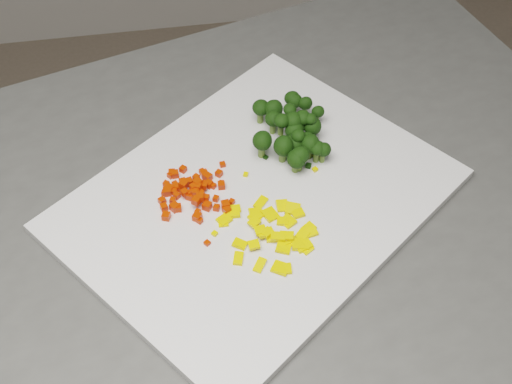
{
  "coord_description": "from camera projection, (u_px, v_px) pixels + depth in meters",
  "views": [
    {
      "loc": [
        0.2,
        -0.23,
        1.62
      ],
      "look_at": [
        0.29,
        0.37,
        0.92
      ],
      "focal_mm": 50.0,
      "sensor_mm": 36.0,
      "label": 1
    }
  ],
  "objects": [
    {
      "name": "carrot_cube_47",
      "position": [
        197.0,
        217.0,
        0.9
      ],
      "size": [
        0.01,
        0.01,
        0.01
      ],
      "primitive_type": "cube",
      "rotation": [
        0.0,
        0.0,
        2.51
      ],
      "color": "red",
      "rests_on": "carrot_pile"
    },
    {
      "name": "pepper_chunk_11",
      "position": [
        283.0,
        221.0,
        0.9
      ],
      "size": [
        0.02,
        0.02,
        0.01
      ],
      "primitive_type": "cube",
      "rotation": [
        0.01,
        0.08,
        2.84
      ],
      "color": "yellow",
      "rests_on": "pepper_pile"
    },
    {
      "name": "broccoli_floret_13",
      "position": [
        292.0,
        124.0,
        0.97
      ],
      "size": [
        0.03,
        0.03,
        0.03
      ],
      "primitive_type": null,
      "color": "black",
      "rests_on": "broccoli_pile"
    },
    {
      "name": "broccoli_floret_10",
      "position": [
        298.0,
        139.0,
        0.96
      ],
      "size": [
        0.03,
        0.03,
        0.03
      ],
      "primitive_type": null,
      "color": "black",
      "rests_on": "broccoli_pile"
    },
    {
      "name": "carrot_cube_42",
      "position": [
        170.0,
        188.0,
        0.93
      ],
      "size": [
        0.01,
        0.01,
        0.01
      ],
      "primitive_type": "cube",
      "rotation": [
        0.0,
        0.0,
        2.58
      ],
      "color": "red",
      "rests_on": "carrot_pile"
    },
    {
      "name": "carrot_cube_3",
      "position": [
        204.0,
        174.0,
        0.95
      ],
      "size": [
        0.01,
        0.01,
        0.01
      ],
      "primitive_type": "cube",
      "rotation": [
        0.0,
        0.0,
        1.81
      ],
      "color": "red",
      "rests_on": "carrot_pile"
    },
    {
      "name": "carrot_cube_48",
      "position": [
        190.0,
        196.0,
        0.92
      ],
      "size": [
        0.01,
        0.01,
        0.01
      ],
      "primitive_type": "cube",
      "rotation": [
        0.0,
        0.0,
        1.0
      ],
      "color": "red",
      "rests_on": "carrot_pile"
    },
    {
      "name": "broccoli_floret_16",
      "position": [
        293.0,
        136.0,
        0.98
      ],
      "size": [
        0.02,
        0.02,
        0.03
      ],
      "primitive_type": null,
      "color": "black",
      "rests_on": "broccoli_pile"
    },
    {
      "name": "carrot_cube_14",
      "position": [
        182.0,
        189.0,
        0.93
      ],
      "size": [
        0.01,
        0.01,
        0.01
      ],
      "primitive_type": "cube",
      "rotation": [
        0.0,
        0.0,
        1.52
      ],
      "color": "red",
      "rests_on": "carrot_pile"
    },
    {
      "name": "carrot_cube_9",
      "position": [
        219.0,
        173.0,
        0.95
      ],
      "size": [
        0.01,
        0.01,
        0.01
      ],
      "primitive_type": "cube",
      "rotation": [
        0.0,
        0.0,
        0.86
      ],
      "color": "red",
      "rests_on": "carrot_pile"
    },
    {
      "name": "carrot_cube_37",
      "position": [
        167.0,
        192.0,
        0.93
      ],
      "size": [
        0.01,
        0.01,
        0.01
      ],
      "primitive_type": "cube",
      "rotation": [
        0.0,
        0.0,
        0.05
      ],
      "color": "red",
      "rests_on": "carrot_pile"
    },
    {
      "name": "broccoli_floret_1",
      "position": [
        260.0,
        112.0,
        1.01
      ],
      "size": [
        0.03,
        0.03,
        0.04
      ],
      "primitive_type": null,
      "color": "black",
      "rests_on": "broccoli_pile"
    },
    {
      "name": "carrot_cube_51",
      "position": [
        189.0,
        182.0,
        0.94
      ],
      "size": [
        0.01,
        0.01,
        0.01
      ],
      "primitive_type": "cube",
      "rotation": [
        0.0,
        0.0,
        0.23
      ],
      "color": "red",
      "rests_on": "carrot_pile"
    },
    {
      "name": "broccoli_floret_7",
      "position": [
        316.0,
        152.0,
        0.96
      ],
      "size": [
        0.03,
        0.03,
        0.03
      ],
      "primitive_type": null,
      "color": "black",
      "rests_on": "broccoli_pile"
    },
    {
      "name": "broccoli_floret_18",
      "position": [
        296.0,
        147.0,
        0.97
      ],
      "size": [
        0.03,
        0.03,
        0.03
      ],
      "primitive_type": null,
      "color": "black",
      "rests_on": "broccoli_pile"
    },
    {
      "name": "stray_bit_0",
      "position": [
        223.0,
        164.0,
        0.96
      ],
      "size": [
        0.01,
        0.01,
        0.01
      ],
      "primitive_type": "cube",
      "rotation": [
        0.0,
        0.0,
        1.68
      ],
      "color": "red",
      "rests_on": "cutting_board"
    },
    {
      "name": "carrot_cube_39",
      "position": [
        171.0,
        175.0,
        0.95
      ],
      "size": [
        0.01,
        0.01,
        0.01
      ],
      "primitive_type": "cube",
      "rotation": [
        0.0,
        0.0,
        2.23
      ],
      "color": "red",
      "rests_on": "carrot_pile"
    },
    {
      "name": "pepper_chunk_25",
      "position": [
        240.0,
        244.0,
        0.88
      ],
      "size": [
        0.02,
        0.02,
        0.01
      ],
      "primitive_type": "cube",
      "rotation": [
        0.13,
        -0.14,
        2.59
      ],
      "color": "yellow",
      "rests_on": "pepper_pile"
    },
    {
      "name": "carrot_cube_57",
      "position": [
        195.0,
        194.0,
        0.93
      ],
      "size": [
        0.01,
        0.01,
        0.01
      ],
      "primitive_type": "cube",
      "rotation": [
        0.0,
        0.0,
        2.55
      ],
      "color": "red",
      "rests_on": "carrot_pile"
    },
    {
      "name": "broccoli_floret_8",
      "position": [
        283.0,
        150.0,
        0.96
      ],
      "size": [
        0.04,
        0.04,
        0.04
      ],
      "primitive_type": null,
      "color": "black",
      "rests_on": "broccoli_pile"
    },
    {
      "name": "carrot_cube_1",
      "position": [
        175.0,
        184.0,
        0.94
      ],
      "size": [
        0.01,
        0.01,
        0.01
      ],
      "primitive_type": "cube",
      "rotation": [
        0.0,
        0.0,
        1.95
      ],
      "color": "red",
      "rests_on": "carrot_pile"
    },
    {
      "name": "carrot_cube_20",
      "position": [
        190.0,
        193.0,
        0.92
      ],
      "size": [
        0.01,
        0.01,
        0.01
      ],
      "primitive_type": "cube",
      "rotation": [
        0.0,
        0.0,
        0.18
      ],
      "color": "red",
      "rests_on": "carrot_pile"
    },
    {
      "name": "carrot_cube_31",
      "position": [
        232.0,
        202.0,
        0.92
      ],
      "size": [
        0.01,
        0.01,
        0.01
      ],
      "primitive_type": "cube",
      "rotation": [
        0.0,
        0.0,
        2.48
      ],
      "color": "red",
      "rests_on": "carrot_pile"
    },
    {
      "name": "broccoli_floret_21",
      "position": [
        273.0,
        123.0,
        0.99
      ],
      "size": [
        0.03,
        0.03,
        0.04
      ],
      "primitive_type": null,
      "color": "black",
      "rests_on": "broccoli_pile"
    },
    {
      "name": "pepper_chunk_21",
      "position": [
        306.0,
        248.0,
        0.87
      ],
      "size": [
        0.02,
        0.02,
        0.0
      ],
      "primitive_type": "cube",
      "rotation": [
        -0.06,
        -0.05,
        2.16
      ],
      "color": "yellow",
      "rests_on": "pepper_pile"
    },
    {
      "name": "pepper_chunk_18",
      "position": [
        289.0,
        222.0,
        0.9
      ],
      "size": [
        0.02,
        0.02,
        0.01
      ],
      "primitive_type": "cube",
      "rotation": [
        -0.13,
        0.04,
        2.11
      ],
      "color": "yellow",
      "rests_on": "pepper_pile"
    },
    {
      "name": "stray_bit_2",
      "position": [
        215.0,
        233.0,
        0.89
      ],
      "size": [
        0.01,
        0.01,
        0.0
      ],
      "primitive_type": "cube",
      "rotation": [
        0.0,
        0.0,
        2.33
      ],
      "color": "yellow",
      "rests_on": "cutting_board"
    },
    {
      "name": "carrot_pile",
      "position": [
        196.0,
        189.0,
        0.92
      ],
      "size": [
        0.1,
        0.1,
        0.03
      ],
      "primitive_type": null,
      "color": "red",
      "rests_on": "cutting_board"
    },
    {
      "name": "stray_bit_6",
      "position": [
        240.0,
        261.0,
        0.86
      ],
      "size": [
        0.01,
        0.01,
        0.0
      ],
      "primitive_type": "cube",
      "rotation": [
        0.0,
        0.0,
        1.1
      ],
      "color": "yellow",
      "rests_on": "cutting_board"
    },
    {
      "name": "broccoli_floret_0",
      "position": [
        302.0,
        121.0,
        0.98
      ],
      "size": [
        0.03,
        0.03,
        0.03
      ],
      "primitive_type": null,
      "color": "black",
      "rests_on": "broccoli_pile"
    },
    {
      "name": "pepper_chunk_6",
      "position": [
        284.0,
        247.0,
        0.87
      ],
      "size": [
        0.02,
        0.02,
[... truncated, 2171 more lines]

